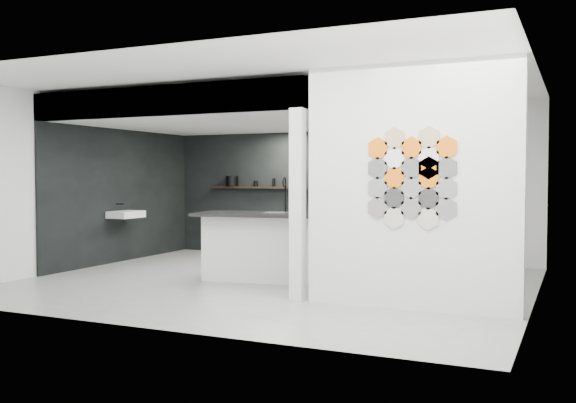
# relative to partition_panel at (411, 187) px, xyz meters

# --- Properties ---
(floor) EXTENTS (7.00, 6.00, 0.01)m
(floor) POSITION_rel_partition_panel_xyz_m (-2.23, 1.00, -1.40)
(floor) COLOR gray
(partition_panel) EXTENTS (2.45, 0.15, 2.80)m
(partition_panel) POSITION_rel_partition_panel_xyz_m (0.00, 0.00, 0.00)
(partition_panel) COLOR silver
(partition_panel) RESTS_ON floor
(bay_clad_back) EXTENTS (4.40, 0.04, 2.35)m
(bay_clad_back) POSITION_rel_partition_panel_xyz_m (-3.52, 3.97, -0.22)
(bay_clad_back) COLOR black
(bay_clad_back) RESTS_ON floor
(bay_clad_left) EXTENTS (0.04, 4.00, 2.35)m
(bay_clad_left) POSITION_rel_partition_panel_xyz_m (-5.70, 2.00, -0.22)
(bay_clad_left) COLOR black
(bay_clad_left) RESTS_ON floor
(bulkhead) EXTENTS (4.40, 4.00, 0.40)m
(bulkhead) POSITION_rel_partition_panel_xyz_m (-3.52, 2.00, 1.15)
(bulkhead) COLOR silver
(bulkhead) RESTS_ON corner_column
(corner_column) EXTENTS (0.16, 0.16, 2.35)m
(corner_column) POSITION_rel_partition_panel_xyz_m (-1.41, 0.00, -0.22)
(corner_column) COLOR silver
(corner_column) RESTS_ON floor
(fascia_beam) EXTENTS (4.40, 0.16, 0.40)m
(fascia_beam) POSITION_rel_partition_panel_xyz_m (-3.52, 0.08, 1.15)
(fascia_beam) COLOR silver
(fascia_beam) RESTS_ON corner_column
(wall_basin) EXTENTS (0.40, 0.60, 0.12)m
(wall_basin) POSITION_rel_partition_panel_xyz_m (-5.46, 1.80, -0.55)
(wall_basin) COLOR silver
(wall_basin) RESTS_ON bay_clad_left
(display_shelf) EXTENTS (3.00, 0.15, 0.04)m
(display_shelf) POSITION_rel_partition_panel_xyz_m (-3.43, 3.87, -0.10)
(display_shelf) COLOR black
(display_shelf) RESTS_ON bay_clad_back
(kitchen_island) EXTENTS (1.98, 1.12, 1.51)m
(kitchen_island) POSITION_rel_partition_panel_xyz_m (-2.45, 1.10, -0.89)
(kitchen_island) COLOR silver
(kitchen_island) RESTS_ON floor
(stockpot) EXTENTS (0.28, 0.28, 0.20)m
(stockpot) POSITION_rel_partition_panel_xyz_m (-4.51, 3.87, 0.02)
(stockpot) COLOR black
(stockpot) RESTS_ON display_shelf
(kettle) EXTENTS (0.18, 0.18, 0.13)m
(kettle) POSITION_rel_partition_panel_xyz_m (-2.16, 3.87, -0.01)
(kettle) COLOR black
(kettle) RESTS_ON display_shelf
(glass_bowl) EXTENTS (0.16, 0.16, 0.11)m
(glass_bowl) POSITION_rel_partition_panel_xyz_m (-2.08, 3.87, -0.03)
(glass_bowl) COLOR gray
(glass_bowl) RESTS_ON display_shelf
(glass_vase) EXTENTS (0.12, 0.12, 0.14)m
(glass_vase) POSITION_rel_partition_panel_xyz_m (-2.08, 3.87, -0.01)
(glass_vase) COLOR gray
(glass_vase) RESTS_ON display_shelf
(bottle_dark) EXTENTS (0.07, 0.07, 0.16)m
(bottle_dark) POSITION_rel_partition_panel_xyz_m (-3.59, 3.87, -0.00)
(bottle_dark) COLOR black
(bottle_dark) RESTS_ON display_shelf
(utensil_cup) EXTENTS (0.10, 0.10, 0.11)m
(utensil_cup) POSITION_rel_partition_panel_xyz_m (-3.98, 3.87, -0.03)
(utensil_cup) COLOR black
(utensil_cup) RESTS_ON display_shelf
(hex_tile_cluster) EXTENTS (1.04, 0.02, 1.16)m
(hex_tile_cluster) POSITION_rel_partition_panel_xyz_m (0.03, -0.09, 0.10)
(hex_tile_cluster) COLOR #66635E
(hex_tile_cluster) RESTS_ON partition_panel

